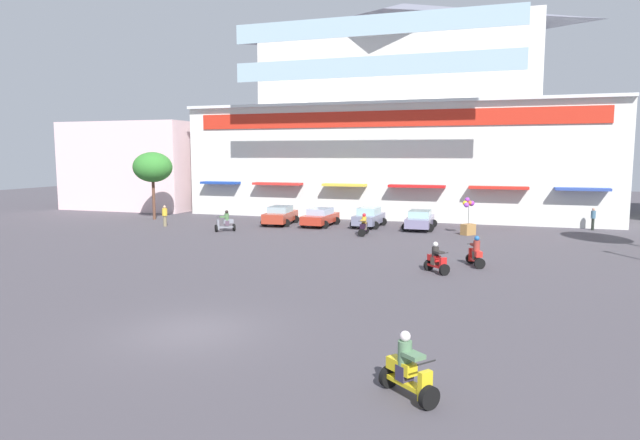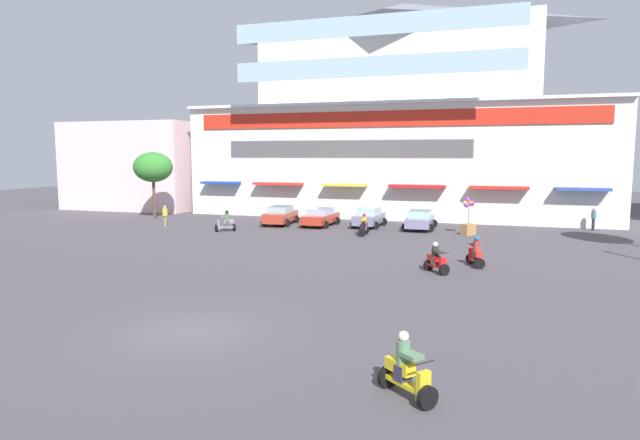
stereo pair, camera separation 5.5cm
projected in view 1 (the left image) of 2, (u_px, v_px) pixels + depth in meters
The scene contains 16 objects.
ground_plane at pixel (321, 257), 29.26m from camera, with size 128.00×128.00×0.00m, color #48434B.
colonial_building at pixel (400, 123), 51.00m from camera, with size 36.02×19.35×19.18m.
flank_building_left at pixel (148, 166), 57.25m from camera, with size 13.36×11.11×8.59m.
plaza_tree_0 at pixel (153, 167), 45.80m from camera, with size 3.34×2.97×5.66m.
parked_car_0 at pixel (280, 215), 42.82m from camera, with size 2.55×4.27×1.45m.
parked_car_1 at pixel (320, 217), 41.96m from camera, with size 2.45×4.21×1.37m.
parked_car_2 at pixel (369, 217), 41.43m from camera, with size 2.33×3.90×1.49m.
parked_car_3 at pixel (420, 220), 40.14m from camera, with size 2.37×4.34×1.39m.
scooter_rider_0 at pixel (408, 371), 12.33m from camera, with size 1.48×1.34×1.52m.
scooter_rider_1 at pixel (476, 254), 26.83m from camera, with size 1.00×1.53×1.53m.
scooter_rider_3 at pixel (225, 223), 38.98m from camera, with size 1.44×1.28×1.52m.
scooter_rider_4 at pixel (436, 260), 25.36m from camera, with size 1.28×1.32×1.44m.
scooter_rider_5 at pixel (364, 226), 37.16m from camera, with size 0.58×1.48×1.50m.
pedestrian_0 at pixel (593, 217), 39.65m from camera, with size 0.35×0.35×1.63m.
pedestrian_1 at pixel (165, 215), 41.72m from camera, with size 0.56×0.56×1.60m.
balloon_vendor_cart at pixel (468, 220), 37.29m from camera, with size 1.03×1.08×2.55m.
Camera 1 is at (8.86, -14.42, 5.46)m, focal length 30.81 mm.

